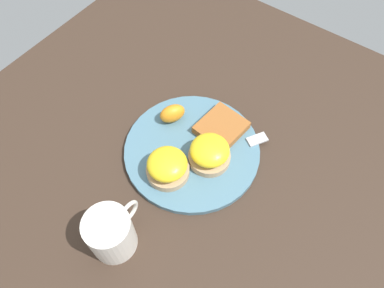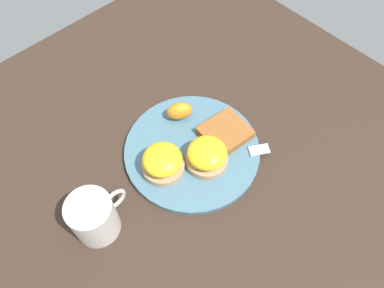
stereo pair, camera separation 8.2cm
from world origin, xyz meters
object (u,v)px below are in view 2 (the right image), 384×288
sandwich_benedict_right (208,155)px  cup (94,217)px  orange_wedge (179,111)px  sandwich_benedict_left (163,162)px  hashbrown_patty (225,132)px  fork (228,156)px

sandwich_benedict_right → cup: 0.26m
orange_wedge → cup: bearing=-163.9°
sandwich_benedict_right → cup: size_ratio=0.76×
sandwich_benedict_left → sandwich_benedict_right: (0.08, -0.05, 0.00)m
sandwich_benedict_left → orange_wedge: sandwich_benedict_left is taller
sandwich_benedict_right → orange_wedge: bearing=74.2°
sandwich_benedict_left → hashbrown_patty: 0.16m
hashbrown_patty → fork: hashbrown_patty is taller
sandwich_benedict_left → orange_wedge: size_ratio=1.53×
hashbrown_patty → orange_wedge: orange_wedge is taller
fork → cup: cup is taller
orange_wedge → cup: size_ratio=0.50×
orange_wedge → fork: (0.00, -0.15, -0.02)m
fork → cup: 0.31m
fork → cup: size_ratio=1.63×
cup → sandwich_benedict_right: bearing=-10.0°
sandwich_benedict_right → orange_wedge: sandwich_benedict_right is taller
hashbrown_patty → fork: bearing=-129.9°
sandwich_benedict_left → fork: (0.12, -0.07, -0.03)m
sandwich_benedict_right → hashbrown_patty: bearing=15.7°
sandwich_benedict_right → hashbrown_patty: (0.08, 0.02, -0.02)m
orange_wedge → sandwich_benedict_left: bearing=-146.5°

